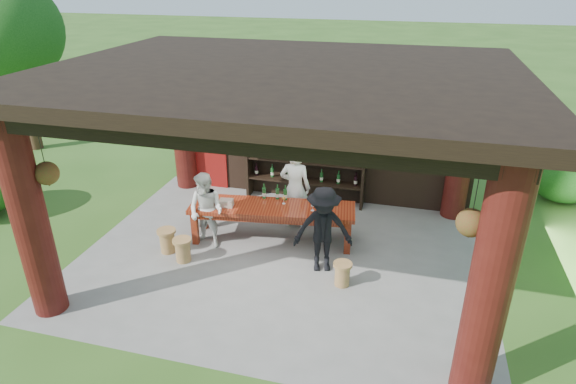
% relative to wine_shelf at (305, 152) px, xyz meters
% --- Properties ---
extents(ground, '(90.00, 90.00, 0.00)m').
position_rel_wine_shelf_xyz_m(ground, '(0.14, -2.45, -1.20)').
color(ground, '#2D5119').
rests_on(ground, ground).
extents(pavilion, '(7.50, 6.00, 3.60)m').
position_rel_wine_shelf_xyz_m(pavilion, '(0.13, -2.02, 0.93)').
color(pavilion, slate).
rests_on(pavilion, ground).
extents(wine_shelf, '(2.72, 0.41, 2.39)m').
position_rel_wine_shelf_xyz_m(wine_shelf, '(0.00, 0.00, 0.00)').
color(wine_shelf, black).
rests_on(wine_shelf, ground).
extents(tasting_table, '(3.27, 1.25, 0.75)m').
position_rel_wine_shelf_xyz_m(tasting_table, '(-0.21, -1.92, -0.57)').
color(tasting_table, '#601A0D').
rests_on(tasting_table, ground).
extents(stool_near_left, '(0.35, 0.35, 0.45)m').
position_rel_wine_shelf_xyz_m(stool_near_left, '(-1.58, -3.06, -0.96)').
color(stool_near_left, olive).
rests_on(stool_near_left, ground).
extents(stool_near_right, '(0.33, 0.33, 0.43)m').
position_rel_wine_shelf_xyz_m(stool_near_right, '(1.36, -3.05, -0.97)').
color(stool_near_right, olive).
rests_on(stool_near_right, ground).
extents(stool_far_left, '(0.36, 0.36, 0.47)m').
position_rel_wine_shelf_xyz_m(stool_far_left, '(-2.01, -2.85, -0.95)').
color(stool_far_left, olive).
rests_on(stool_far_left, ground).
extents(host, '(0.64, 0.43, 1.72)m').
position_rel_wine_shelf_xyz_m(host, '(0.08, -1.23, -0.34)').
color(host, white).
rests_on(host, ground).
extents(guest_woman, '(0.83, 0.71, 1.49)m').
position_rel_wine_shelf_xyz_m(guest_woman, '(-1.36, -2.42, -0.45)').
color(guest_woman, silver).
rests_on(guest_woman, ground).
extents(guest_man, '(1.15, 0.85, 1.60)m').
position_rel_wine_shelf_xyz_m(guest_man, '(0.94, -2.67, -0.40)').
color(guest_man, black).
rests_on(guest_man, ground).
extents(table_bottles, '(0.51, 0.12, 0.31)m').
position_rel_wine_shelf_xyz_m(table_bottles, '(-0.23, -1.60, -0.29)').
color(table_bottles, '#194C1E').
rests_on(table_bottles, tasting_table).
extents(table_glasses, '(0.94, 0.23, 0.15)m').
position_rel_wine_shelf_xyz_m(table_glasses, '(0.54, -1.81, -0.37)').
color(table_glasses, silver).
rests_on(table_glasses, tasting_table).
extents(napkin_basket, '(0.28, 0.21, 0.14)m').
position_rel_wine_shelf_xyz_m(napkin_basket, '(-1.06, -2.15, -0.38)').
color(napkin_basket, '#BF6672').
rests_on(napkin_basket, tasting_table).
extents(shrubs, '(15.47, 8.94, 1.36)m').
position_rel_wine_shelf_xyz_m(shrubs, '(3.18, -1.68, -0.66)').
color(shrubs, '#194C14').
rests_on(shrubs, ground).
extents(trees, '(21.83, 8.83, 4.80)m').
position_rel_wine_shelf_xyz_m(trees, '(3.59, -0.83, 2.17)').
color(trees, '#3F2819').
rests_on(trees, ground).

